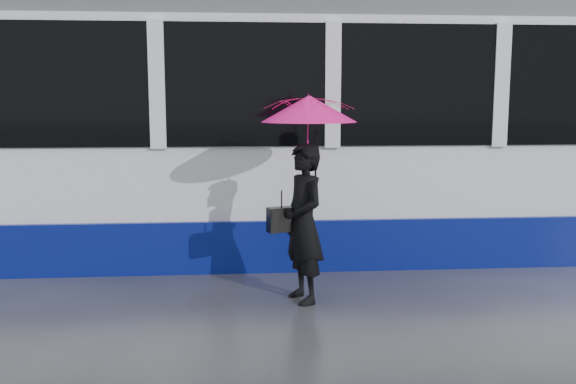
{
  "coord_description": "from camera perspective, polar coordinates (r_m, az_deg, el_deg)",
  "views": [
    {
      "loc": [
        0.83,
        -6.14,
        2.04
      ],
      "look_at": [
        1.35,
        0.33,
        1.1
      ],
      "focal_mm": 40.0,
      "sensor_mm": 36.0,
      "label": 1
    }
  ],
  "objects": [
    {
      "name": "woman",
      "position": [
        6.45,
        1.39,
        -2.8
      ],
      "size": [
        0.56,
        0.68,
        1.61
      ],
      "primitive_type": "imported",
      "rotation": [
        0.0,
        0.0,
        -1.22
      ],
      "color": "black",
      "rests_on": "ground"
    },
    {
      "name": "handbag",
      "position": [
        6.44,
        -0.57,
        -2.45
      ],
      "size": [
        0.31,
        0.21,
        0.43
      ],
      "rotation": [
        0.0,
        0.0,
        0.35
      ],
      "color": "black",
      "rests_on": "ground"
    },
    {
      "name": "ground",
      "position": [
        6.52,
        -11.87,
        -10.17
      ],
      "size": [
        90.0,
        90.0,
        0.0
      ],
      "primitive_type": "plane",
      "color": "#2E2D33",
      "rests_on": "ground"
    },
    {
      "name": "umbrella",
      "position": [
        6.34,
        1.88,
        5.76
      ],
      "size": [
        1.21,
        1.21,
        1.09
      ],
      "rotation": [
        0.0,
        0.0,
        0.35
      ],
      "color": "#F81466",
      "rests_on": "ground"
    },
    {
      "name": "rails",
      "position": [
        8.91,
        -9.88,
        -5.04
      ],
      "size": [
        34.0,
        1.51,
        0.02
      ],
      "color": "#3F3D38",
      "rests_on": "ground"
    },
    {
      "name": "tram",
      "position": [
        8.97,
        -20.11,
        5.18
      ],
      "size": [
        26.0,
        2.56,
        3.35
      ],
      "color": "white",
      "rests_on": "ground"
    }
  ]
}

